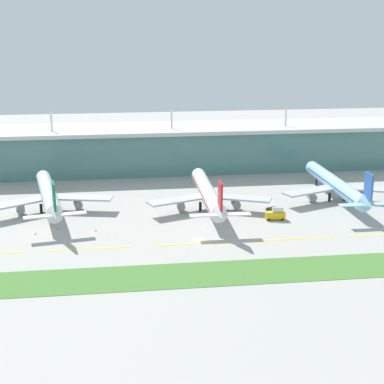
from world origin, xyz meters
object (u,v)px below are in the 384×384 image
Objects in this scene: safety_cone_right_wingtip at (57,228)px; safety_cone_left_wingtip at (96,230)px; pushback_tug at (272,209)px; airliner_middle at (208,194)px; airliner_far at (336,185)px; safety_cone_nose_front at (35,234)px; airliner_near at (49,195)px; fuel_truck at (276,214)px.

safety_cone_left_wingtip is at bearing -16.99° from safety_cone_right_wingtip.
pushback_tug is 81.24m from safety_cone_right_wingtip.
airliner_far is at bearing 6.05° from airliner_middle.
airliner_middle is at bearing 17.88° from safety_cone_nose_front.
safety_cone_right_wingtip is (-13.80, 4.21, 0.00)m from safety_cone_left_wingtip.
airliner_near is 0.98× the size of airliner_middle.
airliner_far is 38.00m from fuel_truck.
airliner_middle is 25.47m from pushback_tug.
airliner_middle is 9.08× the size of fuel_truck.
pushback_tug reaches higher than safety_cone_nose_front.
safety_cone_left_wingtip is (-66.95, -13.18, -0.75)m from pushback_tug.
safety_cone_right_wingtip is at bearing 163.01° from safety_cone_left_wingtip.
airliner_near is 115.40m from airliner_far.
safety_cone_left_wingtip is at bearing -168.86° from pushback_tug.
airliner_middle is 13.53× the size of pushback_tug.
safety_cone_left_wingtip is 1.00× the size of safety_cone_nose_front.
airliner_near is at bearing 165.69° from fuel_truck.
fuel_truck is at bearing -14.31° from airliner_near.
safety_cone_nose_front is at bearing -162.12° from airliner_middle.
fuel_truck is (84.26, -21.50, -4.19)m from airliner_near.
pushback_tug is at bearing 9.00° from safety_cone_nose_front.
safety_cone_left_wingtip is (18.29, -25.68, -6.10)m from airliner_near.
safety_cone_left_wingtip is (-65.97, -4.19, -1.91)m from fuel_truck.
airliner_middle reaches higher than pushback_tug.
airliner_near is 27.17m from safety_cone_nose_front.
airliner_near is 86.31m from pushback_tug.
airliner_far reaches higher than fuel_truck.
airliner_near reaches higher than safety_cone_right_wingtip.
airliner_far is at bearing 10.90° from safety_cone_right_wingtip.
safety_cone_right_wingtip is (-56.74, -15.61, -6.10)m from airliner_middle.
airliner_middle reaches higher than safety_cone_left_wingtip.
airliner_near is 22.77m from safety_cone_right_wingtip.
airliner_far reaches higher than safety_cone_left_wingtip.
safety_cone_right_wingtip is at bearing 35.62° from safety_cone_nose_front.
airliner_middle is at bearing 145.81° from fuel_truck.
safety_cone_right_wingtip is (-110.91, -21.35, -6.11)m from airliner_far.
airliner_near is 32.12m from safety_cone_left_wingtip.
pushback_tug is (24.00, -6.65, -5.35)m from airliner_middle.
safety_cone_nose_front is 1.00× the size of safety_cone_right_wingtip.
airliner_middle is (61.23, -5.85, 0.00)m from airliner_near.
safety_cone_left_wingtip is at bearing 1.91° from safety_cone_nose_front.
safety_cone_right_wingtip is at bearing -169.10° from airliner_far.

